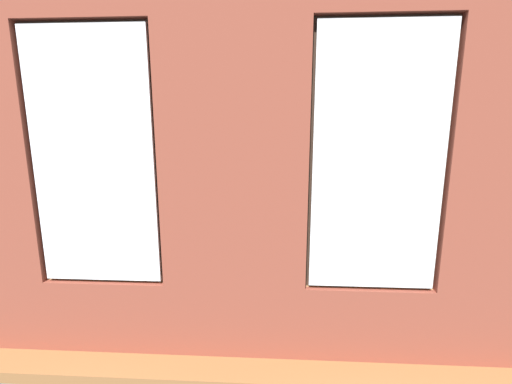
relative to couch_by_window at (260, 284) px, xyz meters
The scene contains 21 objects.
ground_plane 2.27m from the couch_by_window, 85.04° to the right, with size 7.28×6.52×0.10m, color brown.
brick_wall_with_windows 1.34m from the couch_by_window, 73.36° to the left, with size 6.68×0.30×3.05m.
white_wall_right 4.20m from the couch_by_window, 30.27° to the right, with size 0.10×5.52×3.05m, color silver.
couch_by_window is the anchor object (origin of this frame).
couch_left 2.91m from the couch_by_window, 147.21° to the right, with size 0.88×1.74×0.80m.
coffee_table 2.40m from the couch_by_window, 88.72° to the right, with size 1.21×0.75×0.43m.
cup_ceramic 2.33m from the couch_by_window, 79.68° to the right, with size 0.09×0.09×0.11m, color silver.
candle_jar 2.55m from the couch_by_window, 96.29° to the right, with size 0.08×0.08×0.11m, color #B7333D.
table_plant_small 2.30m from the couch_by_window, 90.93° to the right, with size 0.14×0.14×0.24m.
remote_silver 2.40m from the couch_by_window, 88.72° to the right, with size 0.05×0.17×0.02m, color #B2B2B7.
remote_gray 2.50m from the couch_by_window, 85.31° to the right, with size 0.05×0.17×0.02m, color #59595B.
media_console 3.83m from the couch_by_window, 33.74° to the right, with size 1.10×0.42×0.50m, color black.
tv_flatscreen 3.87m from the couch_by_window, 33.78° to the right, with size 1.00×0.20×0.73m.
papasan_chair 4.41m from the couch_by_window, 79.12° to the right, with size 1.04×1.04×0.67m.
potted_plant_mid_room_small 2.88m from the couch_by_window, 106.27° to the right, with size 0.24×0.24×0.43m.
potted_plant_foreground_right 5.31m from the couch_by_window, 57.04° to the right, with size 0.68×0.68×1.07m.
potted_plant_between_couches 1.51m from the couch_by_window, behind, with size 0.74×0.77×1.37m.
potted_plant_by_left_couch 3.54m from the couch_by_window, 125.27° to the right, with size 0.20×0.20×0.40m.
potted_plant_near_tv 2.90m from the couch_by_window, 23.18° to the right, with size 0.96×0.96×1.30m.
potted_plant_beside_window_right 2.03m from the couch_by_window, ahead, with size 0.64×0.64×1.02m.
potted_plant_corner_near_left 5.21m from the couch_by_window, 119.95° to the right, with size 0.90×1.05×1.25m.
Camera 1 is at (-0.34, 5.59, 2.00)m, focal length 24.00 mm.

